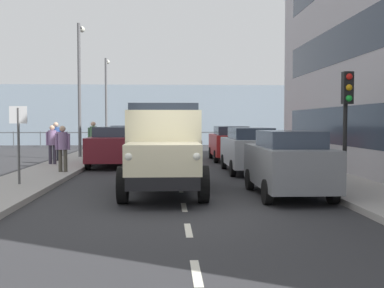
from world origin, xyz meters
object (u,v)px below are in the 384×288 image
at_px(car_silver_kerbside_1, 249,149).
at_px(street_sign, 18,131).
at_px(pedestrian_near_railing, 63,145).
at_px(lamp_post_far, 106,94).
at_px(pedestrian_couple_a, 56,138).
at_px(car_white_oppositeside_1, 126,140).
at_px(car_red_kerbside_2, 230,143).
at_px(pedestrian_in_dark_coat, 93,137).
at_px(lamp_post_promenade, 80,78).
at_px(truck_vintage_cream, 164,151).
at_px(car_grey_kerbside_near, 288,162).
at_px(traffic_light_near, 347,103).
at_px(pedestrian_with_bag, 52,141).
at_px(car_maroon_oppositeside_0, 113,146).

bearing_deg(car_silver_kerbside_1, street_sign, 28.99).
relative_size(pedestrian_near_railing, lamp_post_far, 0.26).
bearing_deg(pedestrian_couple_a, car_white_oppositeside_1, -118.52).
height_order(car_red_kerbside_2, pedestrian_in_dark_coat, pedestrian_in_dark_coat).
xyz_separation_m(lamp_post_promenade, street_sign, (-0.20, 10.84, -2.49)).
distance_m(truck_vintage_cream, car_grey_kerbside_near, 3.27).
xyz_separation_m(car_silver_kerbside_1, traffic_light_near, (-1.91, 4.88, 1.58)).
bearing_deg(lamp_post_far, car_silver_kerbside_1, 114.82).
relative_size(pedestrian_with_bag, lamp_post_far, 0.26).
height_order(car_maroon_oppositeside_0, car_white_oppositeside_1, same).
bearing_deg(pedestrian_with_bag, lamp_post_far, -92.23).
bearing_deg(pedestrian_with_bag, car_white_oppositeside_1, -110.19).
bearing_deg(pedestrian_with_bag, car_silver_kerbside_1, 163.41).
bearing_deg(traffic_light_near, car_red_kerbside_2, -79.68).
relative_size(truck_vintage_cream, street_sign, 2.51).
height_order(car_grey_kerbside_near, street_sign, street_sign).
xyz_separation_m(car_grey_kerbside_near, pedestrian_couple_a, (8.27, -10.02, 0.31)).
xyz_separation_m(car_maroon_oppositeside_0, traffic_light_near, (-7.42, 7.82, 1.57)).
distance_m(car_white_oppositeside_1, pedestrian_near_railing, 10.13).
bearing_deg(truck_vintage_cream, car_white_oppositeside_1, -81.17).
bearing_deg(car_grey_kerbside_near, car_maroon_oppositeside_0, -57.98).
bearing_deg(pedestrian_with_bag, traffic_light_near, 143.79).
height_order(car_silver_kerbside_1, car_maroon_oppositeside_0, same).
bearing_deg(lamp_post_promenade, car_silver_kerbside_1, 138.60).
bearing_deg(pedestrian_in_dark_coat, pedestrian_near_railing, 89.09).
relative_size(car_maroon_oppositeside_0, street_sign, 2.08).
xyz_separation_m(car_red_kerbside_2, pedestrian_in_dark_coat, (6.79, 0.04, 0.32)).
distance_m(lamp_post_promenade, street_sign, 11.12).
xyz_separation_m(car_silver_kerbside_1, pedestrian_near_railing, (6.89, 0.80, 0.22)).
relative_size(car_white_oppositeside_1, pedestrian_with_bag, 2.41).
xyz_separation_m(car_silver_kerbside_1, car_white_oppositeside_1, (5.51, -9.23, -0.00)).
relative_size(pedestrian_with_bag, street_sign, 0.73).
xyz_separation_m(car_maroon_oppositeside_0, car_white_oppositeside_1, (-0.00, -6.30, -0.00)).
relative_size(car_silver_kerbside_1, pedestrian_couple_a, 2.49).
bearing_deg(pedestrian_near_railing, pedestrian_in_dark_coat, -90.91).
xyz_separation_m(car_grey_kerbside_near, car_red_kerbside_2, (-0.00, -11.50, 0.00)).
relative_size(car_silver_kerbside_1, pedestrian_with_bag, 2.68).
distance_m(car_silver_kerbside_1, pedestrian_near_railing, 6.94).
bearing_deg(pedestrian_in_dark_coat, car_white_oppositeside_1, -109.38).
xyz_separation_m(pedestrian_with_bag, pedestrian_in_dark_coat, (-1.23, -3.19, 0.10)).
bearing_deg(car_maroon_oppositeside_0, lamp_post_far, -81.51).
bearing_deg(lamp_post_promenade, pedestrian_in_dark_coat, 126.27).
bearing_deg(street_sign, car_red_kerbside_2, -127.31).
relative_size(pedestrian_couple_a, pedestrian_in_dark_coat, 0.98).
bearing_deg(street_sign, car_white_oppositeside_1, -98.18).
xyz_separation_m(car_grey_kerbside_near, street_sign, (7.42, -1.76, 0.79)).
distance_m(car_maroon_oppositeside_0, lamp_post_far, 13.73).
xyz_separation_m(pedestrian_couple_a, lamp_post_far, (-0.79, -12.04, 2.71)).
height_order(car_grey_kerbside_near, car_white_oppositeside_1, same).
distance_m(truck_vintage_cream, car_red_kerbside_2, 11.51).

